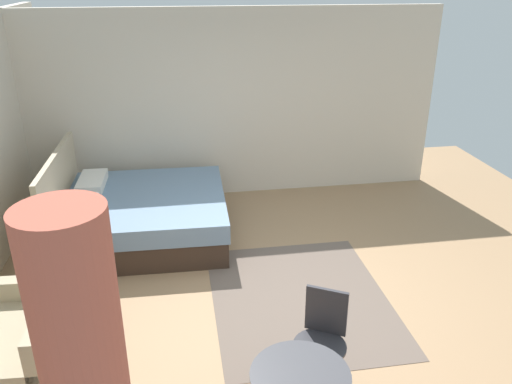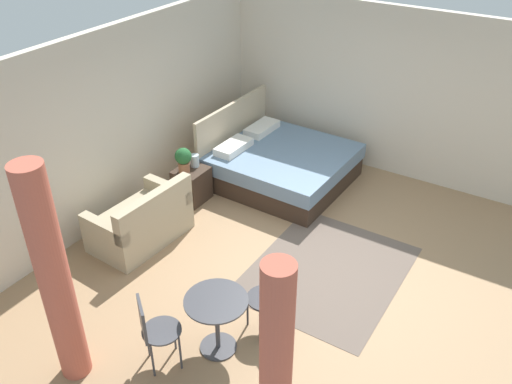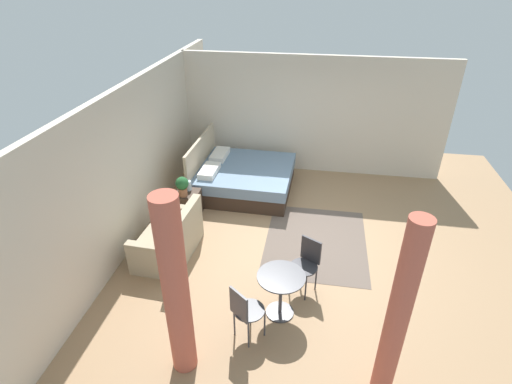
{
  "view_description": "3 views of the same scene",
  "coord_description": "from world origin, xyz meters",
  "views": [
    {
      "loc": [
        -4.23,
        0.88,
        3.11
      ],
      "look_at": [
        0.59,
        0.09,
        1.0
      ],
      "focal_mm": 35.84,
      "sensor_mm": 36.0,
      "label": 1
    },
    {
      "loc": [
        -4.98,
        -2.35,
        4.57
      ],
      "look_at": [
        -0.06,
        0.73,
        0.92
      ],
      "focal_mm": 38.12,
      "sensor_mm": 36.0,
      "label": 2
    },
    {
      "loc": [
        -5.79,
        -0.15,
        4.36
      ],
      "look_at": [
        -0.1,
        0.79,
        1.02
      ],
      "focal_mm": 27.78,
      "sensor_mm": 36.0,
      "label": 3
    }
  ],
  "objects": [
    {
      "name": "ground_plane",
      "position": [
        0.0,
        0.0,
        -0.01
      ],
      "size": [
        8.98,
        8.98,
        0.02
      ],
      "primitive_type": "cube",
      "color": "#9E7A56"
    },
    {
      "name": "vase",
      "position": [
        0.61,
        2.25,
        0.62
      ],
      "size": [
        0.13,
        0.13,
        0.19
      ],
      "color": "silver",
      "rests_on": "nightstand"
    },
    {
      "name": "cafe_chair_near_window",
      "position": [
        -1.14,
        -0.15,
        0.53
      ],
      "size": [
        0.56,
        0.56,
        0.87
      ],
      "color": "#2D2D33",
      "rests_on": "ground"
    },
    {
      "name": "area_rug",
      "position": [
        0.06,
        -0.28,
        0.0
      ],
      "size": [
        2.19,
        1.78,
        0.01
      ],
      "primitive_type": "cube",
      "color": "#66564C",
      "rests_on": "ground"
    },
    {
      "name": "nightstand",
      "position": [
        0.49,
        2.24,
        0.26
      ],
      "size": [
        0.48,
        0.44,
        0.53
      ],
      "color": "#38281E",
      "rests_on": "ground"
    },
    {
      "name": "couch",
      "position": [
        -0.7,
        2.17,
        0.29
      ],
      "size": [
        1.35,
        0.88,
        0.86
      ],
      "color": "tan",
      "rests_on": "ground"
    },
    {
      "name": "wall_right",
      "position": [
        2.99,
        0.0,
        1.35
      ],
      "size": [
        0.12,
        5.98,
        2.69
      ],
      "primitive_type": "cube",
      "color": "beige",
      "rests_on": "ground"
    },
    {
      "name": "bed",
      "position": [
        1.7,
        1.39,
        0.31
      ],
      "size": [
        1.96,
        2.06,
        1.14
      ],
      "color": "#38281E",
      "rests_on": "ground"
    },
    {
      "name": "potted_plant",
      "position": [
        0.39,
        2.28,
        0.75
      ],
      "size": [
        0.25,
        0.25,
        0.39
      ],
      "color": "#935B3D",
      "rests_on": "nightstand"
    }
  ]
}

